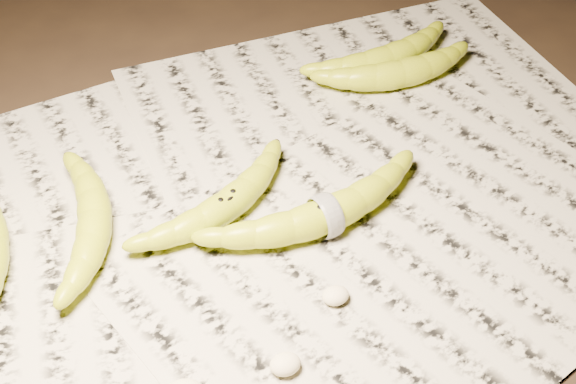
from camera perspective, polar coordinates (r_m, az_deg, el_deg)
name	(u,v)px	position (r m, az deg, el deg)	size (l,w,h in m)	color
ground	(280,223)	(0.85, -0.60, -2.25)	(3.00, 3.00, 0.00)	black
newspaper_patch	(252,223)	(0.85, -2.55, -2.21)	(0.90, 0.70, 0.01)	#B4AF9A
banana_left_b	(94,218)	(0.85, -13.63, -1.82)	(0.19, 0.06, 0.04)	#BBCE19
banana_center	(226,203)	(0.84, -4.44, -0.80)	(0.19, 0.06, 0.04)	#BBCE19
banana_taped	(326,213)	(0.83, 2.69, -1.51)	(0.23, 0.06, 0.04)	#BBCE19
banana_upper_a	(387,56)	(1.06, 7.08, 9.57)	(0.19, 0.06, 0.04)	#BBCE19
banana_upper_b	(400,71)	(1.04, 8.00, 8.50)	(0.18, 0.06, 0.04)	#BBCE19
measuring_tape	(326,213)	(0.83, 2.69, -1.51)	(0.05, 0.05, 0.00)	white
flesh_chunk_b	(285,362)	(0.72, -0.20, -11.97)	(0.03, 0.02, 0.02)	beige
flesh_chunk_c	(336,293)	(0.77, 3.41, -7.17)	(0.03, 0.02, 0.02)	beige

